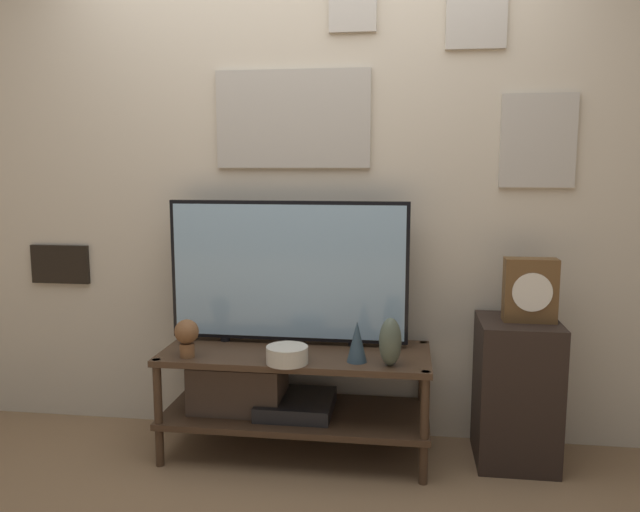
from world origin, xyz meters
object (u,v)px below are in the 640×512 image
(decorative_bust, at_px, (187,335))
(vase_urn_stoneware, at_px, (390,342))
(vase_slim_bronze, at_px, (357,341))
(mantel_clock, at_px, (530,290))
(vase_wide_bowl, at_px, (287,355))
(television, at_px, (288,271))

(decorative_bust, bearing_deg, vase_urn_stoneware, 0.20)
(vase_slim_bronze, bearing_deg, mantel_clock, 13.37)
(vase_urn_stoneware, distance_m, vase_wide_bowl, 0.47)
(vase_slim_bronze, bearing_deg, decorative_bust, -177.35)
(vase_urn_stoneware, relative_size, decorative_bust, 1.22)
(television, distance_m, mantel_clock, 1.15)
(vase_urn_stoneware, distance_m, vase_slim_bronze, 0.16)
(decorative_bust, height_order, mantel_clock, mantel_clock)
(vase_wide_bowl, distance_m, decorative_bust, 0.49)
(vase_urn_stoneware, bearing_deg, decorative_bust, -179.80)
(decorative_bust, bearing_deg, mantel_clock, 8.05)
(television, bearing_deg, vase_slim_bronze, -34.02)
(mantel_clock, bearing_deg, vase_wide_bowl, -167.10)
(television, xyz_separation_m, vase_slim_bronze, (0.36, -0.25, -0.27))
(vase_slim_bronze, xyz_separation_m, decorative_bust, (-0.79, -0.04, 0.01))
(television, xyz_separation_m, mantel_clock, (1.15, -0.06, -0.05))
(vase_urn_stoneware, bearing_deg, mantel_clock, 19.13)
(television, height_order, vase_slim_bronze, television)
(television, bearing_deg, vase_urn_stoneware, -28.44)
(vase_slim_bronze, xyz_separation_m, vase_wide_bowl, (-0.31, -0.06, -0.06))
(television, distance_m, decorative_bust, 0.58)
(television, height_order, decorative_bust, television)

